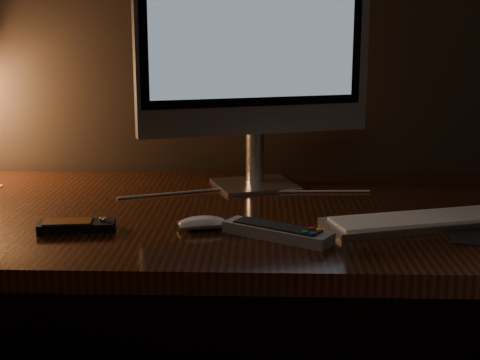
{
  "coord_description": "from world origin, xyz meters",
  "views": [
    {
      "loc": [
        0.1,
        0.48,
        1.13
      ],
      "look_at": [
        0.06,
        1.73,
        0.84
      ],
      "focal_mm": 50.0,
      "sensor_mm": 36.0,
      "label": 1
    }
  ],
  "objects_px": {
    "desk": "(218,256)",
    "mouse": "(202,224)",
    "monitor": "(255,39)",
    "keyboard": "(429,220)",
    "media_remote": "(77,226)",
    "tv_remote": "(277,232)"
  },
  "relations": [
    {
      "from": "mouse",
      "to": "tv_remote",
      "type": "distance_m",
      "value": 0.15
    },
    {
      "from": "keyboard",
      "to": "mouse",
      "type": "bearing_deg",
      "value": 169.65
    },
    {
      "from": "mouse",
      "to": "tv_remote",
      "type": "height_order",
      "value": "tv_remote"
    },
    {
      "from": "desk",
      "to": "keyboard",
      "type": "bearing_deg",
      "value": -20.54
    },
    {
      "from": "desk",
      "to": "monitor",
      "type": "xyz_separation_m",
      "value": [
        0.08,
        0.14,
        0.48
      ]
    },
    {
      "from": "monitor",
      "to": "keyboard",
      "type": "height_order",
      "value": "monitor"
    },
    {
      "from": "mouse",
      "to": "monitor",
      "type": "bearing_deg",
      "value": 59.47
    },
    {
      "from": "tv_remote",
      "to": "mouse",
      "type": "bearing_deg",
      "value": -168.96
    },
    {
      "from": "keyboard",
      "to": "media_remote",
      "type": "bearing_deg",
      "value": 168.97
    },
    {
      "from": "monitor",
      "to": "tv_remote",
      "type": "bearing_deg",
      "value": -102.85
    },
    {
      "from": "keyboard",
      "to": "media_remote",
      "type": "xyz_separation_m",
      "value": [
        -0.69,
        -0.07,
        0.0
      ]
    },
    {
      "from": "monitor",
      "to": "mouse",
      "type": "distance_m",
      "value": 0.5
    },
    {
      "from": "desk",
      "to": "mouse",
      "type": "xyz_separation_m",
      "value": [
        -0.02,
        -0.21,
        0.14
      ]
    },
    {
      "from": "monitor",
      "to": "media_remote",
      "type": "relative_size",
      "value": 4.02
    },
    {
      "from": "monitor",
      "to": "tv_remote",
      "type": "relative_size",
      "value": 2.87
    },
    {
      "from": "desk",
      "to": "monitor",
      "type": "distance_m",
      "value": 0.51
    },
    {
      "from": "monitor",
      "to": "mouse",
      "type": "relative_size",
      "value": 6.49
    },
    {
      "from": "monitor",
      "to": "keyboard",
      "type": "xyz_separation_m",
      "value": [
        0.35,
        -0.3,
        -0.35
      ]
    },
    {
      "from": "mouse",
      "to": "desk",
      "type": "bearing_deg",
      "value": 70.47
    },
    {
      "from": "desk",
      "to": "monitor",
      "type": "bearing_deg",
      "value": 60.43
    },
    {
      "from": "keyboard",
      "to": "media_remote",
      "type": "distance_m",
      "value": 0.69
    },
    {
      "from": "keyboard",
      "to": "mouse",
      "type": "xyz_separation_m",
      "value": [
        -0.45,
        -0.05,
        0.0
      ]
    }
  ]
}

